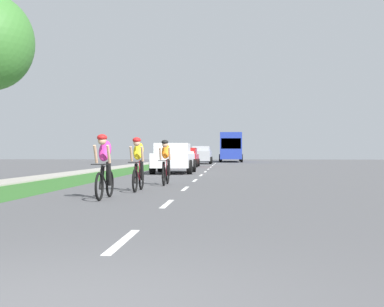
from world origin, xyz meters
The scene contains 11 objects.
ground_plane centered at (0.00, 20.00, 0.00)m, with size 120.00×120.00×0.00m, color #4C4C4F.
grass_verge centered at (-5.00, 20.00, 0.00)m, with size 2.49×70.00×0.01m, color #2D6026.
sidewalk_concrete centered at (-7.02, 20.00, 0.00)m, with size 1.55×70.00×0.10m, color #9E998E.
lane_markings_center centered at (0.00, 24.00, 0.00)m, with size 0.12×53.13×0.01m.
cyclist_lead centered at (-1.67, 8.69, 0.81)m, with size 0.42×1.72×1.58m.
cyclist_trailing centered at (-1.29, 11.20, 0.81)m, with size 0.42×1.72×1.58m.
cyclist_distant centered at (-0.83, 14.06, 0.81)m, with size 0.42×1.72×1.58m.
pickup_white centered at (-1.65, 24.12, 0.83)m, with size 2.22×5.10×1.64m.
sedan_red centered at (-1.97, 36.40, 0.77)m, with size 1.98×4.30×1.52m.
suv_silver centered at (-1.35, 47.30, 0.95)m, with size 2.15×4.70×1.79m.
bus_blue centered at (1.69, 59.12, 1.98)m, with size 2.78×11.60×3.48m.
Camera 1 is at (1.35, -3.28, 1.14)m, focal length 46.59 mm.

